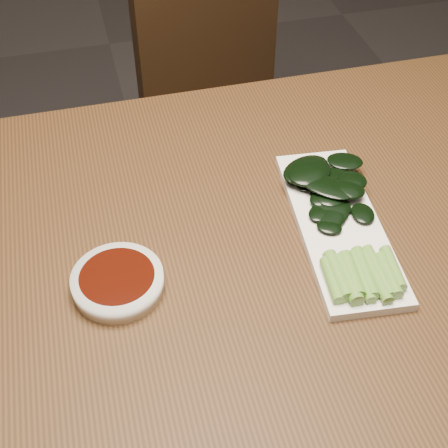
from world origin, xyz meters
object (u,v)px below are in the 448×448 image
table (220,282)px  serving_plate (338,225)px  chair_far (234,115)px  sauce_bowl (118,282)px  gai_lan (336,212)px

table → serving_plate: 0.19m
table → chair_far: chair_far is taller
chair_far → serving_plate: chair_far is taller
table → serving_plate: serving_plate is taller
table → serving_plate: (0.18, -0.00, 0.08)m
sauce_bowl → serving_plate: bearing=5.4°
gai_lan → sauce_bowl: bearing=-172.6°
serving_plate → gai_lan: gai_lan is taller
serving_plate → table: bearing=178.5°
chair_far → gai_lan: (-0.03, -0.66, 0.29)m
sauce_bowl → serving_plate: sauce_bowl is taller
table → sauce_bowl: sauce_bowl is taller
table → serving_plate: size_ratio=4.26×
sauce_bowl → gai_lan: bearing=7.4°
chair_far → gai_lan: 0.72m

